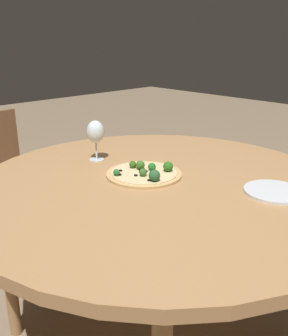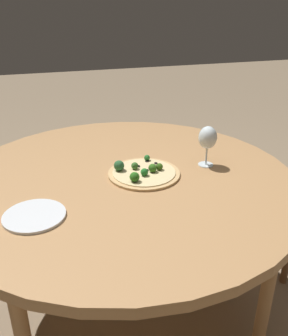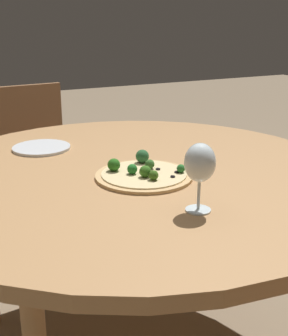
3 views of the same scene
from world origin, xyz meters
The scene contains 5 objects.
ground_plane centered at (0.00, 0.00, 0.00)m, with size 12.00×12.00×0.00m, color #847056.
dining_table centered at (0.00, 0.00, 0.67)m, with size 1.39×1.39×0.72m.
pizza centered at (-0.07, 0.01, 0.73)m, with size 0.29×0.29×0.06m.
wine_glass centered at (-0.36, -0.01, 0.84)m, with size 0.08×0.08×0.17m.
plate_near centered at (0.36, 0.21, 0.72)m, with size 0.21×0.21×0.01m.
Camera 2 is at (0.30, 1.32, 1.40)m, focal length 40.00 mm.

